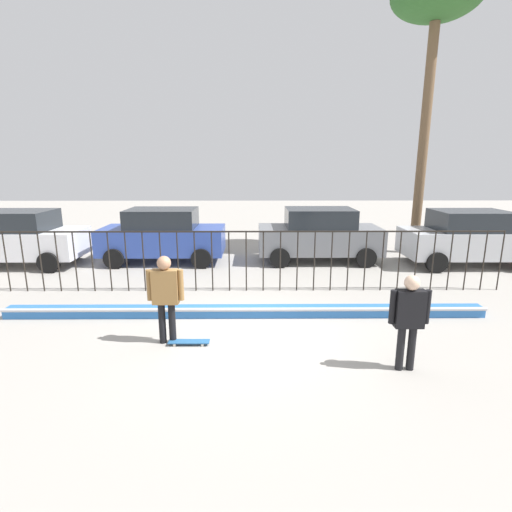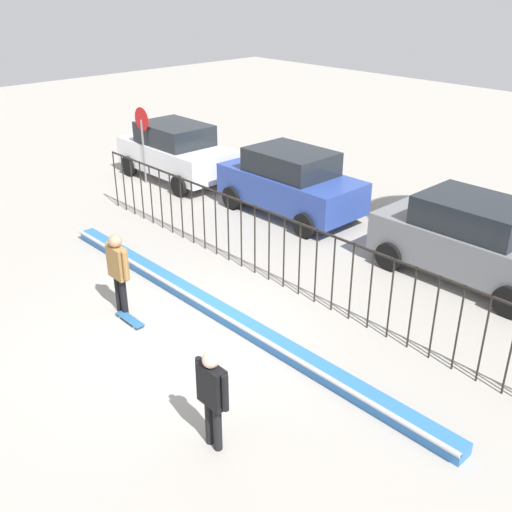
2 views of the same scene
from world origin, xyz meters
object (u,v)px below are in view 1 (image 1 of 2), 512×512
(skateboard, at_px, (189,342))
(parked_car_gray, at_px, (319,234))
(camera_operator, at_px, (409,314))
(parked_car_white, at_px, (18,238))
(parked_car_silver, at_px, (468,238))
(skateboarder, at_px, (165,292))
(palm_tree_tall, at_px, (437,3))
(parked_car_blue, at_px, (163,235))

(skateboard, xyz_separation_m, parked_car_gray, (3.62, 6.72, 0.91))
(camera_operator, relative_size, parked_car_white, 0.39)
(skateboard, bearing_deg, parked_car_silver, 54.37)
(skateboarder, xyz_separation_m, parked_car_white, (-6.38, 6.06, -0.08))
(parked_car_gray, relative_size, parked_car_silver, 1.00)
(camera_operator, xyz_separation_m, parked_car_white, (-10.65, 7.12, -0.03))
(skateboarder, distance_m, palm_tree_tall, 13.78)
(parked_car_blue, height_order, parked_car_silver, same)
(camera_operator, height_order, parked_car_white, parked_car_white)
(parked_car_blue, distance_m, parked_car_silver, 10.60)
(skateboarder, height_order, camera_operator, skateboarder)
(skateboard, height_order, parked_car_blue, parked_car_blue)
(parked_car_white, xyz_separation_m, parked_car_gray, (10.42, 0.57, 0.00))
(camera_operator, height_order, parked_car_gray, parked_car_gray)
(palm_tree_tall, bearing_deg, parked_car_silver, -63.96)
(parked_car_blue, relative_size, palm_tree_tall, 0.43)
(skateboarder, relative_size, parked_car_gray, 0.41)
(skateboard, height_order, parked_car_white, parked_car_white)
(camera_operator, xyz_separation_m, parked_car_gray, (-0.22, 7.69, -0.03))
(parked_car_white, height_order, parked_car_gray, same)
(skateboarder, relative_size, parked_car_blue, 0.41)
(skateboarder, bearing_deg, parked_car_gray, 73.35)
(parked_car_blue, height_order, parked_car_gray, same)
(parked_car_blue, relative_size, parked_car_gray, 1.00)
(skateboarder, relative_size, parked_car_silver, 0.41)
(parked_car_white, bearing_deg, parked_car_silver, -0.24)
(skateboarder, xyz_separation_m, palm_tree_tall, (8.07, 7.99, 7.80))
(camera_operator, height_order, palm_tree_tall, palm_tree_tall)
(skateboard, xyz_separation_m, camera_operator, (3.85, -0.97, 0.95))
(parked_car_blue, bearing_deg, parked_car_silver, -6.81)
(parked_car_white, bearing_deg, camera_operator, -33.64)
(parked_car_gray, distance_m, parked_car_silver, 5.06)
(skateboard, height_order, palm_tree_tall, palm_tree_tall)
(camera_operator, bearing_deg, parked_car_gray, -58.98)
(parked_car_silver, height_order, palm_tree_tall, palm_tree_tall)
(skateboarder, height_order, skateboard, skateboarder)
(parked_car_white, xyz_separation_m, palm_tree_tall, (14.44, 1.93, 7.89))
(parked_car_gray, bearing_deg, parked_car_blue, -177.75)
(skateboarder, xyz_separation_m, parked_car_blue, (-1.52, 6.56, -0.08))
(parked_car_silver, bearing_deg, parked_car_blue, -179.43)
(parked_car_gray, distance_m, palm_tree_tall, 8.96)
(skateboard, relative_size, camera_operator, 0.48)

